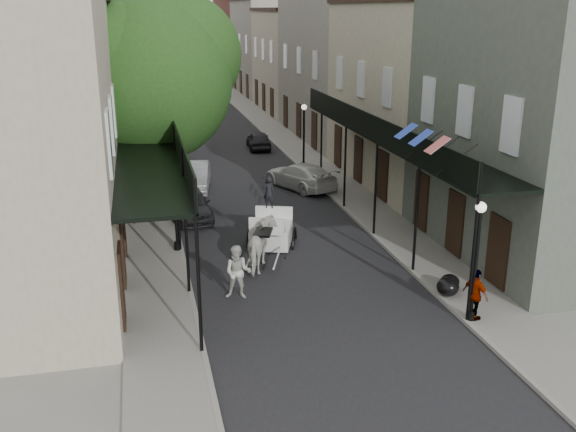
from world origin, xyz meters
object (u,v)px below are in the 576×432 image
lamppost_left (175,202)px  lamppost_right_far (304,135)px  pedestrian_sidewalk_left (137,162)px  car_left_far (165,120)px  lamppost_right_near (476,260)px  carriage (272,214)px  pedestrian_sidewalk_right (475,295)px  pedestrian_walking (238,272)px  tree_far (150,63)px  car_left_mid (194,177)px  car_right_far (259,140)px  car_right_near (300,176)px  horse (263,245)px  tree_near (160,73)px  car_left_near (190,204)px

lamppost_left → lamppost_right_far: 14.53m
pedestrian_sidewalk_left → car_left_far: (2.36, 15.42, -0.20)m
lamppost_right_near → carriage: bearing=117.7°
lamppost_right_near → pedestrian_sidewalk_right: 1.13m
lamppost_right_far → pedestrian_walking: 17.91m
tree_far → car_left_mid: size_ratio=2.01×
lamppost_right_far → pedestrian_sidewalk_right: (0.10, -20.00, -1.13)m
lamppost_left → carriage: size_ratio=1.22×
car_right_far → lamppost_right_far: bearing=107.2°
lamppost_right_far → carriage: bearing=-110.4°
car_left_far → car_right_near: bearing=-49.3°
carriage → pedestrian_walking: 5.41m
horse → pedestrian_sidewalk_left: 15.50m
tree_near → pedestrian_sidewalk_left: size_ratio=6.56×
car_right_near → car_left_near: bearing=7.5°
horse → car_right_near: size_ratio=0.46×
lamppost_right_far → pedestrian_sidewalk_right: size_ratio=2.32×
tree_far → horse: 21.35m
car_left_near → car_left_mid: bearing=77.8°
tree_far → car_left_mid: bearing=-79.9°
lamppost_right_near → car_right_near: lamppost_right_near is taller
pedestrian_sidewalk_left → car_left_near: size_ratio=0.36×
car_left_far → car_left_near: bearing=-66.2°
lamppost_right_near → horse: size_ratio=1.73×
tree_far → pedestrian_walking: 23.41m
lamppost_right_far → car_left_far: size_ratio=0.78×
pedestrian_sidewalk_right → car_right_far: (-1.60, 26.32, -0.32)m
lamppost_right_far → car_left_mid: 7.48m
car_right_near → pedestrian_sidewalk_left: bearing=-52.9°
carriage → pedestrian_sidewalk_right: 9.42m
tree_near → lamppost_right_far: tree_near is taller
tree_near → pedestrian_sidewalk_right: 15.81m
lamppost_right_far → pedestrian_sidewalk_left: lamppost_right_far is taller
car_left_far → lamppost_right_near: bearing=-54.6°
tree_far → carriage: (3.99, -17.88, -4.66)m
pedestrian_sidewalk_right → car_left_near: size_ratio=0.40×
lamppost_right_near → car_right_far: (-1.50, 26.32, -1.45)m
carriage → car_right_far: carriage is taller
pedestrian_sidewalk_right → tree_far: bearing=-1.8°
lamppost_left → lamppost_right_far: size_ratio=1.00×
carriage → car_left_near: (-2.98, 3.91, -0.49)m
tree_far → car_left_near: 14.92m
pedestrian_sidewalk_right → car_right_near: bearing=-14.9°
tree_near → pedestrian_sidewalk_right: size_ratio=6.02×
car_left_near → pedestrian_walking: bearing=-89.6°
horse → car_left_far: size_ratio=0.45×
pedestrian_walking → pedestrian_sidewalk_right: pedestrian_walking is taller
pedestrian_walking → pedestrian_sidewalk_left: pedestrian_walking is taller
carriage → car_right_near: (3.10, 7.70, -0.51)m
lamppost_right_near → lamppost_right_far: same height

